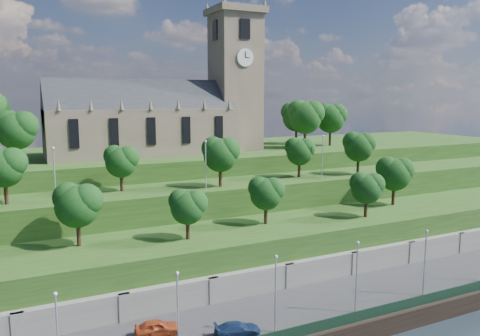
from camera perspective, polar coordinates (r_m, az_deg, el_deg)
promenade at (r=53.39m, az=4.27°, el=-18.20°), size 160.00×12.00×2.00m
fence at (r=48.59m, az=7.65°, el=-19.03°), size 160.00×0.10×1.20m
retaining_wall at (r=57.51m, az=1.24°, el=-14.47°), size 160.00×2.10×5.00m
embankment_lower at (r=62.02m, az=-1.32°, el=-11.21°), size 160.00×12.00×8.00m
embankment_upper at (r=71.10m, az=-5.00°, el=-6.92°), size 160.00×10.00×12.00m
hilltop at (r=90.20m, az=-9.72°, el=-2.66°), size 160.00×32.00×15.00m
church at (r=84.85m, az=-8.72°, el=6.88°), size 38.60×12.35×27.60m
trees_lower at (r=60.19m, az=-0.67°, el=-3.12°), size 64.44×8.96×7.75m
trees_upper at (r=69.03m, az=-2.79°, el=1.76°), size 58.98×7.64×7.37m
trees_hilltop at (r=83.65m, az=-9.29°, el=6.10°), size 73.70×15.72×11.16m
lamp_posts_promenade at (r=47.37m, az=4.36°, el=-14.37°), size 60.36×0.36×7.98m
lamp_posts_upper at (r=66.28m, az=-4.20°, el=0.89°), size 40.36×0.36×7.06m
car_left at (r=49.10m, az=-10.05°, el=-18.58°), size 4.65×2.53×1.50m
car_right at (r=48.32m, az=-0.31°, el=-19.03°), size 4.85×2.77×1.32m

